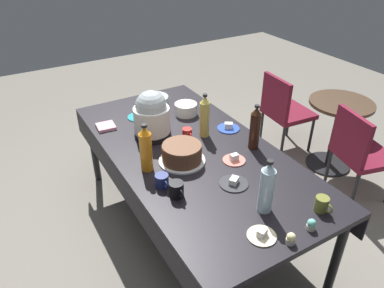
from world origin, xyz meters
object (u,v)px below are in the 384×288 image
at_px(dessert_plate_charcoal, 234,183).
at_px(maroon_chair_right, 359,150).
at_px(dessert_plate_cobalt, 228,127).
at_px(soda_bottle_water, 267,188).
at_px(slow_cooker, 152,116).
at_px(cupcake_berry, 156,111).
at_px(dessert_plate_coral, 234,159).
at_px(glass_salad_bowl, 155,101).
at_px(potluck_table, 192,157).
at_px(soda_bottle_cola, 255,128).
at_px(maroon_chair_left, 284,109).
at_px(coffee_mug_navy, 162,181).
at_px(frosted_layer_cake, 182,153).
at_px(soda_bottle_ginger_ale, 205,117).
at_px(dessert_plate_cream, 262,235).
at_px(coffee_mug_olive, 322,204).
at_px(soda_bottle_orange_juice, 146,149).
at_px(coffee_mug_red, 187,135).
at_px(coffee_mug_black, 177,190).
at_px(cupcake_rose, 291,239).
at_px(dessert_plate_teal, 138,116).
at_px(cupcake_cocoa, 311,225).
at_px(round_cafe_table, 337,123).
at_px(ceramic_snack_bowl, 186,109).

distance_m(dessert_plate_charcoal, maroon_chair_right, 1.45).
bearing_deg(dessert_plate_cobalt, soda_bottle_water, -23.03).
height_order(slow_cooker, cupcake_berry, slow_cooker).
xyz_separation_m(dessert_plate_coral, maroon_chair_right, (0.11, 1.26, -0.27)).
relative_size(slow_cooker, glass_salad_bowl, 1.49).
xyz_separation_m(potluck_table, soda_bottle_cola, (0.20, 0.41, 0.22)).
distance_m(dessert_plate_coral, maroon_chair_left, 1.53).
bearing_deg(coffee_mug_navy, frosted_layer_cake, 126.65).
bearing_deg(maroon_chair_right, soda_bottle_ginger_ale, -112.26).
height_order(dessert_plate_cream, soda_bottle_ginger_ale, soda_bottle_ginger_ale).
bearing_deg(soda_bottle_cola, glass_salad_bowl, -163.27).
bearing_deg(potluck_table, dessert_plate_charcoal, 2.93).
relative_size(cupcake_berry, coffee_mug_olive, 0.57).
distance_m(soda_bottle_cola, maroon_chair_right, 1.14).
bearing_deg(soda_bottle_orange_juice, maroon_chair_right, 79.84).
xyz_separation_m(frosted_layer_cake, coffee_mug_red, (-0.23, 0.17, -0.02)).
distance_m(coffee_mug_navy, coffee_mug_black, 0.14).
relative_size(soda_bottle_orange_juice, maroon_chair_left, 0.40).
xyz_separation_m(cupcake_rose, coffee_mug_black, (-0.63, -0.33, 0.02)).
bearing_deg(soda_bottle_water, dessert_plate_teal, -173.26).
bearing_deg(soda_bottle_cola, cupcake_cocoa, -17.37).
bearing_deg(soda_bottle_ginger_ale, coffee_mug_olive, 6.55).
bearing_deg(coffee_mug_navy, cupcake_berry, 156.51).
bearing_deg(soda_bottle_orange_juice, soda_bottle_ginger_ale, 108.24).
bearing_deg(dessert_plate_charcoal, cupcake_cocoa, 13.24).
xyz_separation_m(dessert_plate_teal, soda_bottle_orange_juice, (0.73, -0.24, 0.15)).
bearing_deg(soda_bottle_water, round_cafe_table, 116.47).
distance_m(dessert_plate_cobalt, round_cafe_table, 1.29).
bearing_deg(dessert_plate_cream, soda_bottle_cola, 144.40).
xyz_separation_m(dessert_plate_charcoal, round_cafe_table, (-0.53, 1.64, -0.26)).
xyz_separation_m(slow_cooker, cupcake_berry, (-0.32, 0.18, -0.14)).
bearing_deg(potluck_table, slow_cooker, -154.20).
xyz_separation_m(glass_salad_bowl, soda_bottle_cola, (1.03, 0.31, 0.12)).
distance_m(soda_bottle_cola, coffee_mug_red, 0.51).
bearing_deg(maroon_chair_left, potluck_table, -68.91).
bearing_deg(soda_bottle_ginger_ale, round_cafe_table, 86.80).
bearing_deg(maroon_chair_left, coffee_mug_black, -61.75).
distance_m(cupcake_cocoa, coffee_mug_red, 1.15).
bearing_deg(soda_bottle_cola, dessert_plate_charcoal, -53.32).
height_order(ceramic_snack_bowl, cupcake_rose, ceramic_snack_bowl).
distance_m(dessert_plate_teal, soda_bottle_water, 1.46).
relative_size(maroon_chair_left, round_cafe_table, 1.18).
height_order(dessert_plate_cobalt, soda_bottle_ginger_ale, soda_bottle_ginger_ale).
height_order(potluck_table, coffee_mug_black, coffee_mug_black).
relative_size(dessert_plate_cobalt, maroon_chair_left, 0.21).
height_order(ceramic_snack_bowl, cupcake_berry, ceramic_snack_bowl).
bearing_deg(cupcake_berry, dessert_plate_cobalt, 36.34).
height_order(soda_bottle_water, coffee_mug_olive, soda_bottle_water).
xyz_separation_m(dessert_plate_cream, maroon_chair_left, (-1.48, 1.56, -0.27)).
distance_m(potluck_table, coffee_mug_navy, 0.48).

